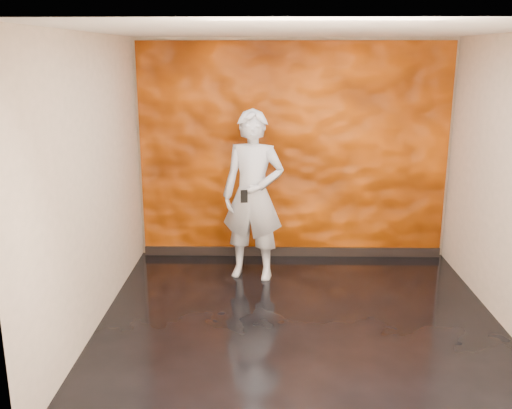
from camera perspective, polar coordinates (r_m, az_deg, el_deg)
The scene contains 5 objects.
room at distance 5.37m, azimuth 4.66°, elevation 1.85°, with size 4.02×4.02×2.81m.
feature_wall at distance 7.30m, azimuth 3.75°, elevation 5.20°, with size 3.90×0.06×2.75m, color #E45B07.
baseboard at distance 7.59m, azimuth 3.59°, elevation -4.71°, with size 3.90×0.04×0.12m, color black.
man at distance 6.64m, azimuth -0.29°, elevation 0.89°, with size 0.73×0.48×2.00m, color #9FA2AE.
phone at distance 6.33m, azimuth -1.20°, elevation 0.83°, with size 0.08×0.02×0.15m, color black.
Camera 1 is at (-0.34, -5.22, 2.62)m, focal length 40.00 mm.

